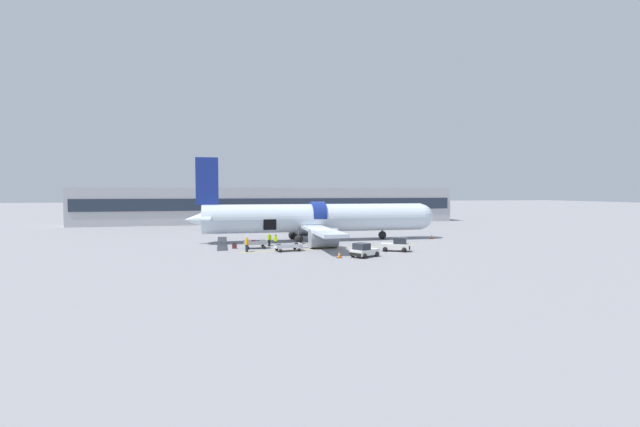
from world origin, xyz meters
TOP-DOWN VIEW (x-y plane):
  - ground_plane at (0.00, 0.00)m, footprint 500.00×500.00m
  - apron_marking_line at (1.67, -1.00)m, footprint 22.50×2.44m
  - terminal_strip at (0.00, 44.21)m, footprint 81.83×9.03m
  - airplane at (1.19, 7.45)m, footprint 35.35×29.86m
  - baggage_tug_lead at (8.18, -5.03)m, footprint 3.49×2.66m
  - baggage_tug_mid at (3.11, -8.26)m, footprint 3.44×2.96m
  - baggage_cart_loading at (-7.48, 1.17)m, footprint 3.68×1.92m
  - baggage_cart_queued at (-3.93, -1.97)m, footprint 4.13×2.33m
  - ground_crew_loader_a at (-8.69, -1.63)m, footprint 0.43×0.61m
  - ground_crew_loader_b at (-5.62, 2.84)m, footprint 0.55×0.53m
  - ground_crew_driver at (-5.03, 1.16)m, footprint 0.47×0.58m
  - suitcase_on_tarmac_upright at (-9.98, 1.62)m, footprint 0.55×0.45m
  - safety_cone_nose at (18.44, 6.04)m, footprint 0.58×0.58m
  - safety_cone_engine_left at (0.43, -8.27)m, footprint 0.55×0.55m

SIDE VIEW (x-z plane):
  - ground_plane at x=0.00m, z-range 0.00..0.00m
  - apron_marking_line at x=1.67m, z-range 0.00..0.01m
  - suitcase_on_tarmac_upright at x=-9.98m, z-range -0.05..0.61m
  - safety_cone_nose at x=18.44m, z-range -0.02..0.62m
  - safety_cone_engine_left at x=0.43m, z-range -0.02..0.69m
  - baggage_cart_queued at x=-3.93m, z-range -0.01..0.90m
  - baggage_cart_loading at x=-7.48m, z-range -0.01..1.05m
  - baggage_tug_mid at x=3.11m, z-range -0.09..1.40m
  - baggage_tug_lead at x=8.18m, z-range -0.12..1.50m
  - ground_crew_driver at x=-5.03m, z-range 0.04..1.72m
  - ground_crew_loader_b at x=-5.62m, z-range 0.04..1.74m
  - ground_crew_loader_a at x=-8.69m, z-range 0.05..1.79m
  - airplane at x=1.19m, z-range -2.61..8.78m
  - terminal_strip at x=0.00m, z-range 0.00..7.70m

